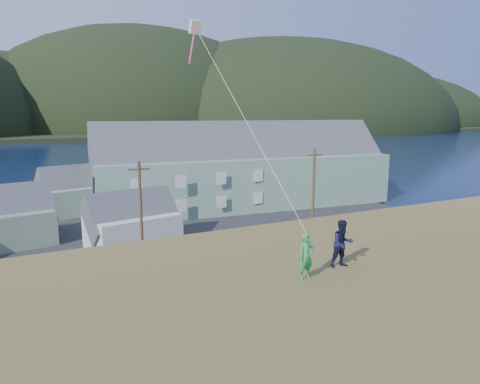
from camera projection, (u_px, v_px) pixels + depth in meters
name	position (u px, v px, depth m)	size (l,w,h in m)	color
ground	(151.00, 284.00, 31.73)	(900.00, 900.00, 0.00)	#0A1638
grass_strip	(159.00, 293.00, 29.97)	(110.00, 8.00, 0.10)	#4C3D19
waterfront_lot	(110.00, 229.00, 46.68)	(72.00, 36.00, 0.12)	#28282B
wharf	(42.00, 195.00, 64.20)	(26.00, 14.00, 0.90)	gray
far_shore	(36.00, 129.00, 321.87)	(900.00, 320.00, 2.00)	black
far_hills	(95.00, 129.00, 292.81)	(760.00, 265.00, 143.00)	black
lodge	(245.00, 167.00, 57.76)	(40.31, 14.58, 13.88)	gray
shed_white	(132.00, 222.00, 39.79)	(9.03, 6.82, 6.53)	silver
shed_palegreen_far	(87.00, 190.00, 54.62)	(12.07, 8.54, 7.37)	gray
utility_poles	(142.00, 219.00, 32.17)	(32.51, 0.24, 9.24)	#47331E
parked_cars	(32.00, 224.00, 45.52)	(27.31, 13.26, 1.46)	black
kite_flyer_green	(306.00, 257.00, 13.54)	(0.56, 0.37, 1.53)	green
kite_flyer_navy	(343.00, 244.00, 14.67)	(0.81, 0.63, 1.66)	black
kite_rig	(196.00, 32.00, 17.88)	(1.05, 3.89, 10.38)	beige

